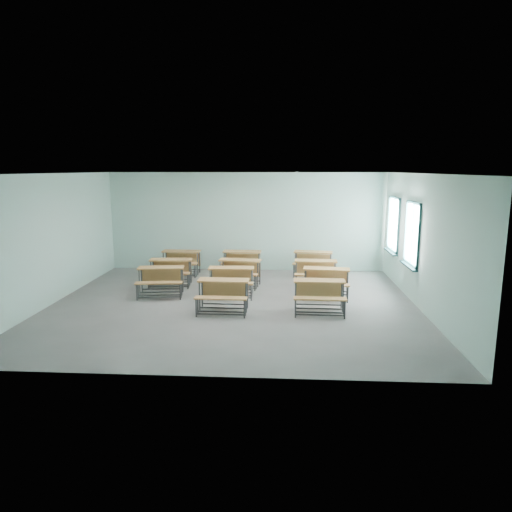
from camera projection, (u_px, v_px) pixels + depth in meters
The scene contains 12 objects.
room at pixel (236, 241), 11.03m from camera, with size 9.04×8.04×3.24m.
desk_unit_r0c1 at pixel (223, 291), 10.66m from camera, with size 1.21×0.82×0.75m.
desk_unit_r0c2 at pixel (319, 291), 10.61m from camera, with size 1.21×0.83×0.75m.
desk_unit_r1c0 at pixel (161, 277), 12.04m from camera, with size 1.29×0.94×0.75m.
desk_unit_r1c1 at pixel (231, 277), 11.99m from camera, with size 1.22×0.84×0.75m.
desk_unit_r1c2 at pixel (326, 278), 11.87m from camera, with size 1.28×0.93×0.75m.
desk_unit_r2c0 at pixel (171, 268), 13.10m from camera, with size 1.26×0.90×0.75m.
desk_unit_r2c1 at pixel (239, 269), 13.01m from camera, with size 1.29×0.95×0.75m.
desk_unit_r2c2 at pixel (316, 269), 12.91m from camera, with size 1.22×0.83×0.75m.
desk_unit_r3c0 at pixel (181, 259), 14.45m from camera, with size 1.21×0.83×0.75m.
desk_unit_r3c1 at pixel (242, 259), 14.40m from camera, with size 1.22×0.83×0.75m.
desk_unit_r3c2 at pixel (313, 260), 14.31m from camera, with size 1.29×0.95×0.75m.
Camera 1 is at (1.22, -10.82, 3.31)m, focal length 32.00 mm.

